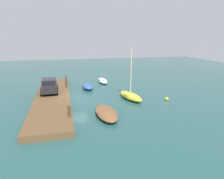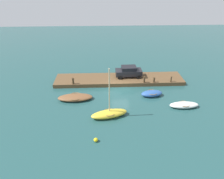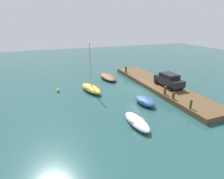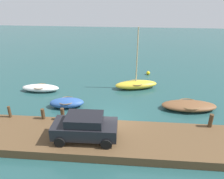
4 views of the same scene
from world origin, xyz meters
The scene contains 12 objects.
ground_plane centered at (0.00, 0.00, 0.00)m, with size 84.00×84.00×0.00m, color #234C4C.
dock_platform centered at (0.00, -2.59, 0.28)m, with size 19.12×3.79×0.56m, color brown.
rowboat_yellow centered at (1.79, 6.15, 0.44)m, with size 4.37×2.31×5.94m.
dinghy_blue centered at (-4.00, 1.89, 0.39)m, with size 2.98×1.70×0.75m.
motorboat_brown centered at (6.05, 2.35, 0.33)m, with size 4.50×1.98×0.64m.
rowboat_white centered at (-7.34, 4.68, 0.33)m, with size 3.57×1.34×0.65m.
mooring_post_west centered at (-7.38, -0.95, 0.99)m, with size 0.21×0.21×0.86m, color #47331E.
mooring_post_mid_west centered at (-4.91, -0.95, 0.95)m, with size 0.26×0.26×0.77m, color #47331E.
mooring_post_mid_east centered at (-3.47, -0.95, 1.01)m, with size 0.27×0.27×0.90m, color #47331E.
mooring_post_east centered at (6.68, -0.95, 1.04)m, with size 0.27×0.27×0.94m, color #47331E.
parked_car centered at (-1.44, -2.97, 1.43)m, with size 3.96×2.04×1.66m.
marker_buoy centered at (3.21, 10.02, 0.21)m, with size 0.41×0.41×0.41m, color yellow.
Camera 4 is at (1.20, -14.25, 9.25)m, focal length 36.08 mm.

